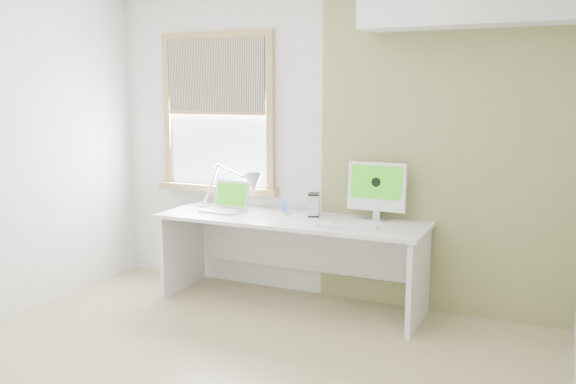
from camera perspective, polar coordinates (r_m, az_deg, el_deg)
The scene contains 11 objects.
room at distance 3.59m, azimuth -7.00°, elevation 2.28°, with size 4.04×3.54×2.64m.
accent_wall at distance 4.87m, azimuth 14.26°, elevation 3.88°, with size 2.00×0.02×2.60m, color #908552.
window at distance 5.55m, azimuth -6.60°, elevation 7.26°, with size 1.20×0.14×1.42m.
desk at distance 5.04m, azimuth 0.54°, elevation -4.47°, with size 2.20×0.70×0.73m.
desk_lamp at distance 5.33m, azimuth -4.14°, elevation 0.60°, with size 0.70×0.29×0.39m.
laptop at distance 5.26m, azimuth -5.70°, elevation -1.08°, with size 0.38×0.32×0.25m.
phone_dock at distance 5.08m, azimuth -0.28°, elevation -1.75°, with size 0.07×0.07×0.12m.
external_drive at distance 5.02m, azimuth 2.42°, elevation -1.18°, with size 0.13×0.17×0.19m.
imac at distance 4.88m, azimuth 8.26°, elevation 0.39°, with size 0.47×0.16×0.46m.
keyboard at distance 4.62m, azimuth 5.54°, elevation -3.18°, with size 0.46×0.19×0.02m.
mouse at distance 4.66m, azimuth 3.94°, elevation -2.98°, with size 0.06×0.11×0.03m, color white.
Camera 1 is at (1.87, -3.03, 1.73)m, focal length 38.26 mm.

